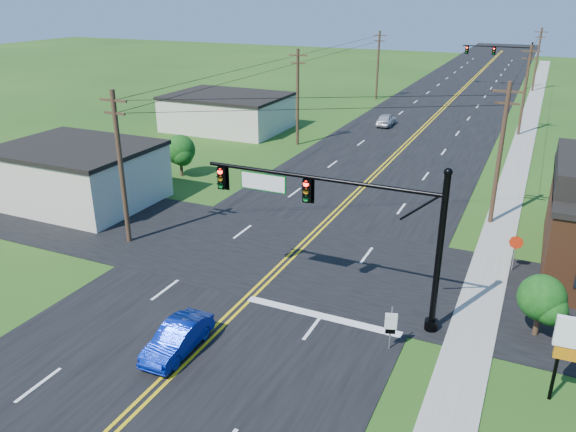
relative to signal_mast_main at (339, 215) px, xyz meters
The scene contains 20 objects.
ground 10.27m from the signal_mast_main, 118.47° to the right, with size 260.00×260.00×0.00m, color #1A4313.
road_main 42.49m from the signal_mast_main, 95.90° to the left, with size 16.00×220.00×0.04m, color black.
road_cross 7.56m from the signal_mast_main, 137.32° to the left, with size 70.00×10.00×0.04m, color black.
sidewalk 32.93m from the signal_mast_main, 79.10° to the left, with size 2.00×160.00×0.08m, color gray.
signal_mast_main is the anchor object (origin of this frame).
signal_mast_far 72.00m from the signal_mast_main, 89.92° to the left, with size 10.98×0.60×7.48m.
cream_bldg_near 22.33m from the signal_mast_main, 164.29° to the left, with size 10.20×8.20×4.10m.
cream_bldg_far 38.12m from the signal_mast_main, 127.88° to the left, with size 12.20×9.20×3.70m.
utility_pole_left_a 13.98m from the signal_mast_main, behind, with size 1.80×0.28×9.00m.
utility_pole_left_b 30.34m from the signal_mast_main, 117.14° to the left, with size 1.80×0.28×9.00m.
utility_pole_left_c 55.74m from the signal_mast_main, 104.37° to the left, with size 1.80×0.28×9.00m.
utility_pole_right_a 15.03m from the signal_mast_main, 68.69° to the left, with size 1.80×0.28×9.00m.
utility_pole_right_b 40.37m from the signal_mast_main, 82.22° to the left, with size 1.80×0.28×9.00m.
utility_pole_right_c 70.21m from the signal_mast_main, 85.54° to the left, with size 1.80×0.28×9.00m.
shrub_corner 9.26m from the signal_mast_main, ahead, with size 2.00×2.00×2.86m.
tree_left 23.22m from the signal_mast_main, 142.64° to the left, with size 2.40×2.40×3.37m.
blue_car 8.68m from the signal_mast_main, 128.46° to the right, with size 1.32×3.79×1.25m, color #061D95.
distant_car 39.50m from the signal_mast_main, 101.98° to the left, with size 1.58×3.94×1.34m, color silver.
route_sign 5.24m from the signal_mast_main, 34.66° to the right, with size 0.49×0.19×2.03m.
stop_sign 10.90m from the signal_mast_main, 45.66° to the left, with size 0.73×0.09×2.06m.
Camera 1 is at (11.84, -13.83, 13.95)m, focal length 35.00 mm.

